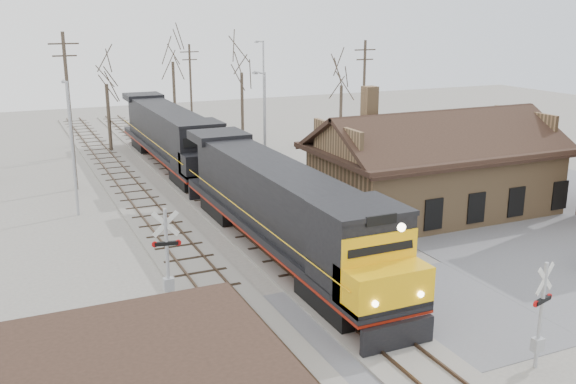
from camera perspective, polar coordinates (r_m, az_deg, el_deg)
name	(u,v)px	position (r m, az deg, el deg)	size (l,w,h in m)	color
ground	(369,328)	(26.27, 7.18, -11.90)	(140.00, 140.00, 0.00)	#9B968C
road	(369,328)	(26.27, 7.18, -11.87)	(60.00, 9.00, 0.03)	slate
track_main	(239,220)	(38.81, -4.40, -2.53)	(3.40, 90.00, 0.24)	#9B968C
track_siding	(165,230)	(37.61, -10.86, -3.37)	(3.40, 90.00, 0.24)	#9B968C
depot	(434,174)	(41.23, 12.87, 1.57)	(15.20, 9.31, 7.90)	#94724C
locomotive_lead	(283,210)	(32.17, -0.41, -1.62)	(3.30, 22.08, 4.91)	black
locomotive_trailing	(171,136)	(52.83, -10.35, 4.91)	(3.30, 22.08, 4.64)	black
crossbuck_near	(540,319)	(24.23, 21.52, -10.47)	(1.11, 0.39, 3.97)	#A5A8AD
crossbuck_far	(167,261)	(27.63, -10.67, -6.07)	(1.22, 0.33, 4.31)	#A5A8AD
streetlight_a	(71,141)	(41.12, -18.69, 4.33)	(0.25, 2.04, 8.27)	#A5A8AD
streetlight_b	(264,128)	(43.09, -2.14, 5.73)	(0.25, 2.04, 8.44)	#A5A8AD
streetlight_c	(263,88)	(60.93, -2.22, 9.22)	(0.25, 2.04, 9.76)	#A5A8AD
utility_pole_a	(69,110)	(47.12, -18.85, 6.94)	(2.00, 0.24, 10.96)	#382D23
utility_pole_b	(191,86)	(69.66, -8.64, 9.31)	(2.00, 0.24, 9.11)	#382D23
utility_pole_c	(364,97)	(55.94, 6.74, 8.37)	(2.00, 0.24, 10.00)	#382D23
tree_b	(105,73)	(59.82, -15.92, 10.17)	(4.08, 4.08, 10.00)	#382D23
tree_c	(172,50)	(68.73, -10.25, 12.33)	(4.91, 4.91, 12.02)	#382D23
tree_d	(241,61)	(63.77, -4.16, 11.51)	(4.40, 4.40, 10.78)	#382D23
tree_e	(342,76)	(63.84, 4.79, 10.20)	(3.58, 3.58, 8.77)	#382D23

